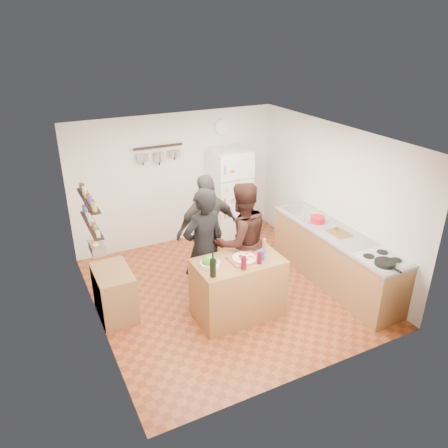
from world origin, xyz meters
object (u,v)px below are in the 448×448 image
person_center (241,241)px  side_table (115,293)px  salad_bowl (210,264)px  pepper_mill (264,247)px  red_bowl (318,219)px  wine_bottle (213,268)px  person_back (208,229)px  skillet (385,263)px  fridge (229,195)px  prep_island (238,288)px  person_left (204,248)px  salt_canister (261,255)px  wall_clock (222,127)px  counter_run (335,258)px

person_center → side_table: size_ratio=2.34×
salad_bowl → pepper_mill: 0.87m
pepper_mill → red_bowl: (1.33, 0.48, -0.03)m
wine_bottle → side_table: 1.66m
person_back → skillet: (1.71, -2.12, 0.03)m
wine_bottle → fridge: fridge is taller
person_back → skillet: person_back is taller
pepper_mill → person_center: person_center is taller
prep_island → person_left: size_ratio=0.67×
prep_island → red_bowl: 1.93m
salt_canister → person_back: (-0.27, 1.21, -0.06)m
person_center → side_table: person_center is taller
person_center → person_back: bearing=-68.6°
salad_bowl → wine_bottle: 0.30m
person_back → skillet: bearing=126.6°
wine_bottle → wall_clock: bearing=61.5°
salad_bowl → person_left: bearing=76.0°
side_table → prep_island: bearing=-27.0°
person_back → wall_clock: 2.28m
wine_bottle → person_center: bearing=40.5°
salad_bowl → side_table: bearing=147.0°
counter_run → wall_clock: size_ratio=8.77×
person_left → person_center: bearing=165.0°
wine_bottle → salt_canister: bearing=7.1°
pepper_mill → side_table: size_ratio=0.23×
salad_bowl → person_center: bearing=29.8°
pepper_mill → person_left: (-0.75, 0.46, -0.06)m
pepper_mill → wine_bottle: bearing=-164.1°
skillet → red_bowl: size_ratio=1.19×
prep_island → wall_clock: wall_clock is taller
person_left → salt_canister: bearing=123.8°
wall_clock → person_center: bearing=-109.4°
counter_run → person_back: bearing=150.5°
skillet → red_bowl: bearing=88.2°
salt_canister → person_left: 0.88m
prep_island → skillet: 2.07m
wine_bottle → salt_canister: 0.81m
salt_canister → side_table: bearing=153.8°
person_back → side_table: bearing=7.1°
pepper_mill → salt_canister: size_ratio=1.24×
wine_bottle → wall_clock: size_ratio=0.84×
person_back → side_table: person_back is taller
person_left → person_back: (0.33, 0.58, -0.01)m
prep_island → side_table: (-1.61, 0.82, -0.09)m
wall_clock → side_table: size_ratio=0.37×
salad_bowl → person_left: size_ratio=0.15×
person_back → wine_bottle: bearing=65.7°
side_table → person_back: bearing=9.4°
skillet → salad_bowl: bearing=153.4°
person_back → fridge: size_ratio=1.02×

